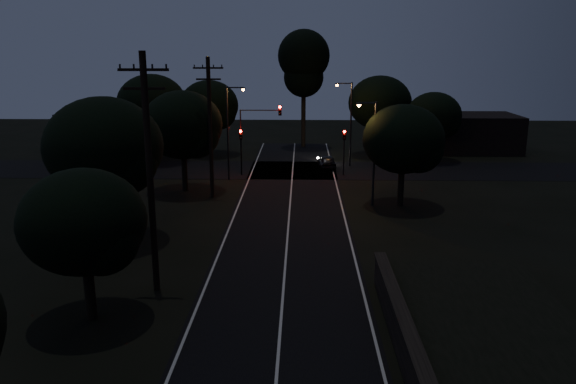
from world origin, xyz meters
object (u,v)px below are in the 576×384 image
object	(u,v)px
tall_pine	(304,63)
car	(327,162)
streetlight_c	(372,146)
streetlight_b	(349,118)
utility_pole_far	(210,126)
utility_pole_mid	(150,171)
signal_left	(241,144)
streetlight_a	(230,126)
signal_right	(344,144)
signal_mast	(260,127)

from	to	relation	value
tall_pine	car	distance (m)	15.12
tall_pine	streetlight_c	bearing A→B (deg)	-79.07
streetlight_b	utility_pole_far	bearing A→B (deg)	-133.30
utility_pole_mid	signal_left	bearing A→B (deg)	86.79
utility_pole_mid	streetlight_c	distance (m)	19.15
utility_pole_mid	car	world-z (taller)	utility_pole_mid
streetlight_c	tall_pine	bearing A→B (deg)	100.93
streetlight_a	car	xyz separation A→B (m)	(8.51, 4.94, -4.00)
signal_right	streetlight_c	xyz separation A→B (m)	(1.23, -9.99, 1.51)
tall_pine	car	size ratio (longest dim) A/B	3.52
tall_pine	streetlight_c	distance (m)	25.98
car	streetlight_a	bearing A→B (deg)	24.28
streetlight_a	car	distance (m)	10.62
signal_left	car	size ratio (longest dim) A/B	1.09
tall_pine	signal_left	bearing A→B (deg)	-110.46
streetlight_c	car	xyz separation A→B (m)	(-2.63, 12.94, -3.71)
tall_pine	streetlight_a	distance (m)	18.77
utility_pole_far	signal_left	bearing A→B (deg)	80.06
signal_mast	streetlight_a	bearing A→B (deg)	-140.23
utility_pole_mid	utility_pole_far	size ratio (longest dim) A/B	1.05
utility_pole_mid	signal_mast	world-z (taller)	utility_pole_mid
signal_right	streetlight_b	xyz separation A→B (m)	(0.71, 4.01, 1.80)
utility_pole_mid	utility_pole_far	xyz separation A→B (m)	(0.00, 17.00, -0.25)
signal_mast	utility_pole_mid	bearing A→B (deg)	-97.04
signal_left	streetlight_b	xyz separation A→B (m)	(9.91, 4.01, 1.80)
signal_right	signal_mast	distance (m)	7.66
utility_pole_mid	signal_left	distance (m)	25.19
utility_pole_mid	signal_left	size ratio (longest dim) A/B	2.68
streetlight_b	signal_left	bearing A→B (deg)	-157.95
signal_mast	streetlight_c	size ratio (longest dim) A/B	0.83
utility_pole_mid	streetlight_a	distance (m)	23.04
signal_mast	streetlight_c	xyz separation A→B (m)	(8.74, -9.99, 0.01)
signal_right	car	bearing A→B (deg)	115.34
utility_pole_far	tall_pine	size ratio (longest dim) A/B	0.80
signal_left	streetlight_a	world-z (taller)	streetlight_a
signal_mast	streetlight_a	distance (m)	3.13
signal_left	streetlight_c	distance (m)	14.52
signal_right	streetlight_a	bearing A→B (deg)	-168.66
streetlight_b	tall_pine	bearing A→B (deg)	111.38
signal_left	car	distance (m)	8.63
utility_pole_mid	signal_mast	distance (m)	25.22
utility_pole_far	signal_right	bearing A→B (deg)	37.00
signal_left	signal_mast	world-z (taller)	signal_mast
utility_pole_far	streetlight_c	xyz separation A→B (m)	(11.83, -2.00, -1.13)
tall_pine	car	xyz separation A→B (m)	(2.20, -12.06, -8.86)
tall_pine	streetlight_a	size ratio (longest dim) A/B	1.65
signal_left	signal_right	world-z (taller)	same
utility_pole_far	car	world-z (taller)	utility_pole_far
tall_pine	signal_right	xyz separation A→B (m)	(3.60, -15.01, -6.66)
utility_pole_mid	streetlight_b	xyz separation A→B (m)	(11.31, 29.00, -1.10)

